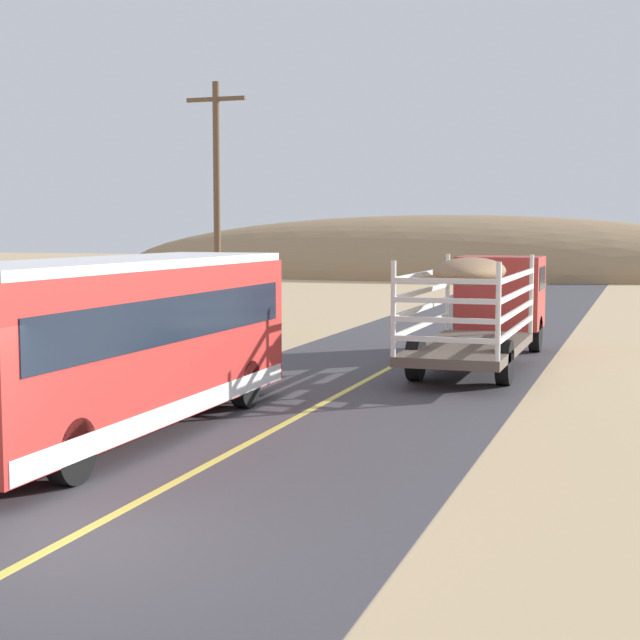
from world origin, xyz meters
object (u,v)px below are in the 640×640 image
bus (118,341)px  power_pole_mid (217,201)px  livestock_truck (489,298)px  boulder_near_shoulder (245,300)px

bus → power_pole_mid: size_ratio=1.13×
power_pole_mid → livestock_truck: bearing=-19.2°
boulder_near_shoulder → bus: bearing=-71.6°
livestock_truck → boulder_near_shoulder: (-13.43, 13.63, -1.30)m
livestock_truck → power_pole_mid: bearing=160.8°
livestock_truck → bus: (-4.74, -12.49, -0.04)m
bus → boulder_near_shoulder: 27.55m
livestock_truck → boulder_near_shoulder: 19.18m
livestock_truck → power_pole_mid: power_pole_mid is taller
livestock_truck → bus: bus is taller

